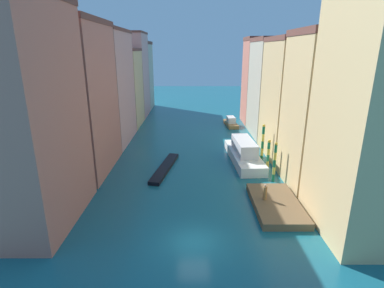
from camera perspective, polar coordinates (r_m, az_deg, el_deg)
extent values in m
plane|color=#196070|center=(46.18, 0.15, -0.15)|extent=(154.00, 154.00, 0.00)
cube|color=#C6705B|center=(26.87, -29.13, 4.01)|extent=(6.37, 10.40, 17.54)
cube|color=#C6705B|center=(37.13, -20.78, 7.57)|extent=(6.37, 11.24, 16.66)
cube|color=brown|center=(36.81, -22.32, 20.89)|extent=(6.49, 11.46, 0.61)
cube|color=tan|center=(48.21, -15.97, 9.95)|extent=(6.37, 11.80, 16.43)
cube|color=brown|center=(47.93, -16.86, 20.00)|extent=(6.49, 12.04, 0.49)
cube|color=#DBB77A|center=(58.78, -13.06, 10.09)|extent=(6.37, 9.03, 13.72)
cube|color=brown|center=(58.33, -13.56, 17.01)|extent=(6.49, 9.21, 0.48)
cube|color=tan|center=(67.56, -11.44, 12.56)|extent=(6.37, 8.87, 17.11)
cube|color=brown|center=(67.42, -11.92, 19.98)|extent=(6.49, 9.05, 0.41)
cube|color=#BCB299|center=(75.90, -10.17, 12.39)|extent=(6.37, 7.68, 15.12)
cube|color=brown|center=(75.63, -10.51, 18.35)|extent=(6.49, 7.84, 0.69)
cube|color=#DBB77A|center=(25.74, 31.25, 3.68)|extent=(6.37, 8.76, 17.99)
cube|color=#DBB77A|center=(33.62, 23.44, 5.13)|extent=(6.37, 7.90, 15.29)
cube|color=brown|center=(33.04, 25.20, 18.74)|extent=(6.49, 8.06, 0.67)
cube|color=#DBB77A|center=(42.35, 18.50, 7.77)|extent=(6.37, 10.05, 15.00)
cube|color=brown|center=(41.86, 19.57, 18.33)|extent=(6.49, 10.26, 0.61)
cube|color=#BCB299|center=(52.35, 14.95, 9.90)|extent=(6.37, 10.22, 15.20)
cube|color=brown|center=(51.97, 15.67, 18.58)|extent=(6.49, 10.42, 0.66)
cube|color=#C6705B|center=(60.93, 12.85, 11.21)|extent=(6.37, 7.10, 15.54)
cube|color=brown|center=(60.64, 13.40, 18.86)|extent=(6.49, 7.24, 0.71)
cube|color=brown|center=(29.38, 15.61, -10.98)|extent=(4.16, 7.70, 0.66)
cylinder|color=olive|center=(29.03, 13.63, -9.04)|extent=(0.36, 0.36, 1.26)
sphere|color=tan|center=(28.70, 13.74, -7.68)|extent=(0.26, 0.26, 0.26)
cylinder|color=#197247|center=(34.73, 15.10, -6.18)|extent=(0.31, 0.31, 0.85)
cylinder|color=#E5D14C|center=(34.40, 15.22, -4.88)|extent=(0.31, 0.31, 0.85)
cylinder|color=#197247|center=(34.10, 15.33, -3.56)|extent=(0.31, 0.31, 0.85)
cylinder|color=#E5D14C|center=(33.81, 15.44, -2.22)|extent=(0.31, 0.31, 0.85)
cylinder|color=#197247|center=(33.54, 15.56, -0.85)|extent=(0.31, 0.31, 0.85)
sphere|color=gold|center=(33.38, 15.64, 0.04)|extent=(0.34, 0.34, 0.34)
cylinder|color=#197247|center=(36.85, 14.00, -4.76)|extent=(0.34, 0.34, 0.76)
cylinder|color=#E5D14C|center=(36.58, 14.08, -3.67)|extent=(0.34, 0.34, 0.76)
cylinder|color=#197247|center=(36.32, 14.17, -2.55)|extent=(0.34, 0.34, 0.76)
cylinder|color=#E5D14C|center=(36.07, 14.26, -1.42)|extent=(0.34, 0.34, 0.76)
cylinder|color=#197247|center=(35.84, 14.35, -0.28)|extent=(0.34, 0.34, 0.76)
sphere|color=gold|center=(35.69, 14.41, 0.51)|extent=(0.38, 0.38, 0.38)
cylinder|color=#197247|center=(40.01, 13.00, -2.74)|extent=(0.34, 0.34, 0.95)
cylinder|color=#E5D14C|center=(39.70, 13.09, -1.45)|extent=(0.34, 0.34, 0.95)
cylinder|color=#197247|center=(39.41, 13.18, -0.14)|extent=(0.34, 0.34, 0.95)
cylinder|color=#E5D14C|center=(39.14, 13.28, 1.19)|extent=(0.34, 0.34, 0.95)
cylinder|color=#197247|center=(38.89, 13.38, 2.54)|extent=(0.34, 0.34, 0.95)
sphere|color=gold|center=(38.74, 13.44, 3.41)|extent=(0.38, 0.38, 0.38)
cube|color=white|center=(40.05, 9.73, -2.33)|extent=(3.84, 11.58, 1.19)
cube|color=silver|center=(39.59, 9.83, -0.38)|extent=(2.59, 6.36, 1.68)
cube|color=black|center=(36.92, -5.21, -4.52)|extent=(2.94, 9.52, 0.44)
cube|color=olive|center=(58.32, 7.34, 3.79)|extent=(2.34, 6.17, 0.63)
cube|color=silver|center=(58.13, 7.37, 4.62)|extent=(1.54, 2.72, 1.10)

